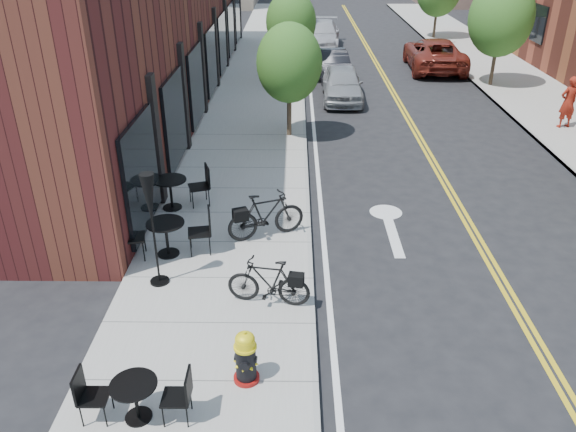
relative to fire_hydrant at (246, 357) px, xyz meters
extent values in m
plane|color=black|center=(1.18, 2.96, -0.58)|extent=(120.00, 120.00, 0.00)
cube|color=#9E9B93|center=(-0.82, 12.96, -0.52)|extent=(4.00, 70.00, 0.12)
cube|color=#401414|center=(-5.32, 16.96, 2.92)|extent=(5.00, 28.00, 7.00)
cylinder|color=#382B1E|center=(0.58, 11.96, 0.34)|extent=(0.16, 0.16, 1.61)
ellipsoid|color=#396720|center=(0.58, 11.96, 2.03)|extent=(2.20, 2.20, 2.64)
cylinder|color=#382B1E|center=(0.58, 19.96, 0.38)|extent=(0.16, 0.16, 1.68)
ellipsoid|color=#396720|center=(0.58, 19.96, 2.14)|extent=(2.30, 2.30, 2.76)
cylinder|color=#382B1E|center=(0.58, 27.96, 0.32)|extent=(0.16, 0.16, 1.57)
ellipsoid|color=#396720|center=(0.58, 27.96, 1.95)|extent=(2.10, 2.10, 2.52)
cylinder|color=#382B1E|center=(0.58, 35.96, 0.39)|extent=(0.16, 0.16, 1.71)
cylinder|color=#382B1E|center=(9.78, 18.96, 0.45)|extent=(0.16, 0.16, 1.82)
ellipsoid|color=#396720|center=(9.78, 18.96, 2.48)|extent=(2.80, 2.80, 3.36)
cylinder|color=#382B1E|center=(9.78, 30.96, 0.45)|extent=(0.16, 0.16, 1.82)
cylinder|color=maroon|center=(0.00, 0.00, -0.43)|extent=(0.49, 0.49, 0.06)
cylinder|color=black|center=(0.00, 0.00, -0.11)|extent=(0.38, 0.38, 0.64)
cylinder|color=yellow|center=(0.00, 0.00, 0.22)|extent=(0.43, 0.43, 0.04)
cylinder|color=yellow|center=(0.00, 0.00, 0.30)|extent=(0.37, 0.37, 0.15)
ellipsoid|color=yellow|center=(0.00, 0.00, 0.39)|extent=(0.36, 0.36, 0.19)
cylinder|color=yellow|center=(0.00, 0.00, 0.48)|extent=(0.06, 0.06, 0.06)
imported|color=black|center=(0.28, 2.09, 0.03)|extent=(1.69, 0.73, 0.98)
imported|color=black|center=(0.11, 4.72, 0.10)|extent=(1.94, 1.20, 1.13)
cylinder|color=black|center=(-1.57, -0.82, -0.45)|extent=(0.41, 0.41, 0.03)
cylinder|color=black|center=(-1.57, -0.82, -0.13)|extent=(0.06, 0.06, 0.65)
cylinder|color=black|center=(-1.57, -0.82, 0.20)|extent=(0.71, 0.71, 0.03)
cylinder|color=black|center=(-2.06, 3.88, -0.45)|extent=(0.57, 0.57, 0.03)
cylinder|color=black|center=(-2.06, 3.88, -0.07)|extent=(0.08, 0.08, 0.78)
cylinder|color=black|center=(-2.06, 3.88, 0.33)|extent=(0.98, 0.98, 0.03)
cylinder|color=black|center=(-2.42, 6.19, -0.45)|extent=(0.63, 0.63, 0.03)
cylinder|color=black|center=(-2.42, 6.19, -0.06)|extent=(0.09, 0.09, 0.79)
cylinder|color=black|center=(-2.42, 6.19, 0.34)|extent=(1.08, 1.08, 0.03)
cylinder|color=black|center=(-2.02, 2.78, -0.44)|extent=(0.40, 0.40, 0.04)
cylinder|color=black|center=(-2.02, 2.78, 0.74)|extent=(0.04, 0.04, 2.36)
cone|color=black|center=(-2.02, 2.78, 1.46)|extent=(0.29, 0.29, 1.04)
imported|color=gray|center=(2.78, 16.72, 0.12)|extent=(1.77, 4.16, 1.40)
imported|color=black|center=(2.56, 20.43, 0.09)|extent=(1.94, 4.23, 1.34)
imported|color=#B4B3B8|center=(2.35, 28.10, 0.18)|extent=(2.56, 5.42, 1.53)
imported|color=maroon|center=(7.89, 22.43, 0.21)|extent=(2.90, 5.81, 1.58)
imported|color=maroon|center=(10.57, 12.92, 0.46)|extent=(0.76, 0.60, 1.85)
camera|label=1|loc=(0.76, -6.88, 6.16)|focal=35.00mm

